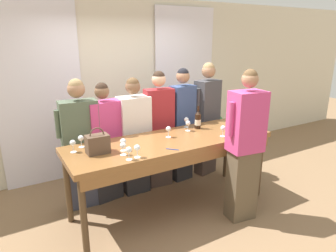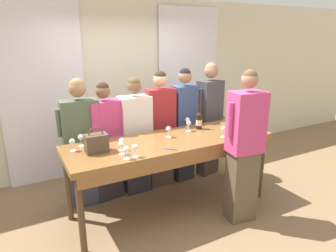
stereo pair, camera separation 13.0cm
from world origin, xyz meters
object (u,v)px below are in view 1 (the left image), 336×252
wine_glass_near_host (129,150)px  guest_beige_cap (207,118)px  guest_cream_sweater (134,137)px  guest_navy_coat (182,123)px  wine_glass_back_right (168,129)px  handbag (97,144)px  host_pouring (245,147)px  wine_glass_back_mid (123,142)px  guest_olive_jacket (81,144)px  wine_glass_by_bottle (188,124)px  wine_glass_center_right (137,148)px  guest_striped_shirt (159,128)px  guest_pink_top (105,143)px  wine_glass_front_right (223,129)px  tasting_bar (172,146)px  wine_glass_back_left (81,139)px  potted_plant (215,130)px  wine_bottle (198,120)px  wine_glass_center_left (123,146)px  wine_glass_front_left (73,143)px  wine_glass_center_mid (186,120)px

wine_glass_near_host → guest_beige_cap: (1.76, 0.97, -0.12)m
guest_cream_sweater → guest_navy_coat: (0.80, 0.00, 0.08)m
guest_beige_cap → wine_glass_back_right: bearing=-151.9°
handbag → host_pouring: size_ratio=0.16×
guest_cream_sweater → wine_glass_back_mid: bearing=-122.5°
guest_olive_jacket → wine_glass_near_host: bearing=-75.7°
handbag → wine_glass_by_bottle: size_ratio=2.03×
wine_glass_center_right → wine_glass_back_right: same height
guest_cream_sweater → guest_striped_shirt: 0.40m
wine_glass_near_host → guest_pink_top: size_ratio=0.09×
wine_glass_front_right → wine_glass_near_host: 1.34m
wine_glass_near_host → guest_striped_shirt: bearing=47.5°
wine_glass_center_right → guest_cream_sweater: 1.06m
guest_navy_coat → wine_glass_center_right: bearing=-141.1°
wine_glass_by_bottle → tasting_bar: bearing=-151.1°
guest_navy_coat → host_pouring: host_pouring is taller
guest_striped_shirt → guest_beige_cap: guest_beige_cap is taller
wine_glass_center_right → host_pouring: bearing=-13.8°
wine_glass_back_right → wine_glass_near_host: size_ratio=1.00×
wine_glass_back_left → wine_glass_back_mid: same height
guest_navy_coat → handbag: bearing=-157.5°
guest_olive_jacket → wine_glass_front_right: bearing=-28.9°
host_pouring → potted_plant: host_pouring is taller
wine_bottle → wine_glass_center_left: wine_bottle is taller
wine_glass_back_right → wine_glass_by_bottle: bearing=15.0°
wine_glass_by_bottle → guest_olive_jacket: size_ratio=0.08×
guest_beige_cap → guest_striped_shirt: bearing=180.0°
wine_glass_back_left → wine_glass_near_host: size_ratio=1.00×
guest_navy_coat → guest_cream_sweater: bearing=180.0°
guest_olive_jacket → guest_beige_cap: guest_beige_cap is taller
wine_glass_back_right → guest_navy_coat: (0.57, 0.55, -0.14)m
wine_glass_front_left → wine_glass_back_left: same height
handbag → guest_pink_top: (0.29, 0.63, -0.24)m
wine_glass_front_right → wine_glass_center_right: same height
wine_glass_front_right → potted_plant: size_ratio=0.19×
wine_glass_center_left → wine_glass_center_right: size_ratio=1.00×
guest_navy_coat → host_pouring: bearing=-87.6°
wine_glass_center_left → guest_olive_jacket: 0.88m
wine_glass_back_left → wine_glass_front_right: bearing=-17.4°
wine_glass_center_mid → guest_pink_top: size_ratio=0.09×
tasting_bar → wine_bottle: bearing=22.5°
wine_glass_front_right → wine_glass_center_right: bearing=-176.1°
wine_glass_back_left → wine_glass_near_host: 0.70m
wine_glass_center_mid → wine_glass_near_host: 1.34m
wine_glass_front_left → wine_glass_center_right: bearing=-42.2°
wine_glass_center_right → wine_glass_back_left: bearing=125.2°
wine_glass_back_mid → host_pouring: (1.30, -0.56, -0.12)m
wine_glass_center_mid → host_pouring: (0.18, -0.97, -0.12)m
wine_glass_near_host → host_pouring: (1.34, -0.29, -0.12)m
wine_glass_front_left → wine_glass_front_right: bearing=-13.0°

